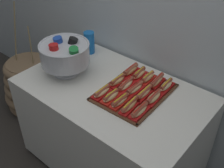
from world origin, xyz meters
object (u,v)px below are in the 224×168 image
object	(u,v)px
hot_dog_6	(126,85)
hot_dog_10	(131,71)
hot_dog_4	(139,111)
hot_dog_7	(135,89)
hot_dog_12	(148,78)
hot_dog_13	(157,81)
serving_tray	(134,92)
hot_dog_3	(129,106)
hot_dog_1	(111,97)
cup_stack	(89,42)
hot_dog_8	(144,93)
hot_dog_5	(117,81)
hot_dog_2	(120,101)
hot_dog_9	(153,98)
hot_dog_0	(102,92)
buffet_table	(112,127)
hot_dog_14	(166,86)
hot_dog_11	(139,74)
floor_vase	(31,85)
punch_bowl	(65,53)

from	to	relation	value
hot_dog_6	hot_dog_10	bearing A→B (deg)	116.31
hot_dog_4	hot_dog_7	xyz separation A→B (m)	(-0.16, 0.16, 0.00)
hot_dog_12	hot_dog_13	distance (m)	0.08
serving_tray	hot_dog_3	distance (m)	0.18
hot_dog_1	cup_stack	distance (m)	0.67
hot_dog_6	hot_dog_10	size ratio (longest dim) A/B	1.01
hot_dog_1	hot_dog_8	world-z (taller)	hot_dog_1
hot_dog_5	hot_dog_8	world-z (taller)	hot_dog_5
cup_stack	hot_dog_2	bearing A→B (deg)	-30.68
hot_dog_1	hot_dog_9	size ratio (longest dim) A/B	0.95
hot_dog_0	hot_dog_4	size ratio (longest dim) A/B	0.96
serving_tray	hot_dog_4	distance (m)	0.22
buffet_table	hot_dog_13	distance (m)	0.52
hot_dog_7	hot_dog_4	bearing A→B (deg)	-45.86
hot_dog_8	hot_dog_14	world-z (taller)	hot_dog_14
hot_dog_7	hot_dog_11	distance (m)	0.18
hot_dog_1	cup_stack	bearing A→B (deg)	145.86
hot_dog_2	hot_dog_13	world-z (taller)	hot_dog_13
floor_vase	buffet_table	bearing A→B (deg)	-2.18
hot_dog_5	hot_dog_13	xyz separation A→B (m)	(0.22, 0.17, 0.00)
floor_vase	serving_tray	world-z (taller)	floor_vase
hot_dog_9	hot_dog_8	bearing A→B (deg)	-178.14
hot_dog_1	hot_dog_11	size ratio (longest dim) A/B	0.98
hot_dog_7	hot_dog_8	size ratio (longest dim) A/B	0.95
hot_dog_11	hot_dog_14	xyz separation A→B (m)	(0.22, 0.01, -0.00)
hot_dog_8	hot_dog_12	xyz separation A→B (m)	(-0.08, 0.16, 0.00)
hot_dog_4	hot_dog_6	world-z (taller)	same
buffet_table	hot_dog_12	world-z (taller)	hot_dog_12
floor_vase	hot_dog_1	world-z (taller)	floor_vase
hot_dog_1	hot_dog_4	world-z (taller)	hot_dog_1
hot_dog_12	hot_dog_14	bearing A→B (deg)	1.86
hot_dog_11	punch_bowl	distance (m)	0.56
hot_dog_7	hot_dog_1	bearing A→B (deg)	-112.58
hot_dog_0	hot_dog_7	distance (m)	0.22
hot_dog_8	hot_dog_13	bearing A→B (deg)	91.86
hot_dog_13	hot_dog_8	bearing A→B (deg)	-88.14
hot_dog_0	hot_dog_3	bearing A→B (deg)	1.86
floor_vase	hot_dog_1	xyz separation A→B (m)	(1.20, -0.15, 0.57)
hot_dog_13	cup_stack	size ratio (longest dim) A/B	0.99
hot_dog_9	cup_stack	xyz separation A→B (m)	(-0.77, 0.20, 0.06)
hot_dog_11	hot_dog_8	bearing A→B (deg)	-45.86
buffet_table	hot_dog_0	distance (m)	0.42
hot_dog_10	hot_dog_3	bearing A→B (deg)	-53.85
hot_dog_8	hot_dog_5	bearing A→B (deg)	-178.14
hot_dog_4	punch_bowl	distance (m)	0.71
floor_vase	hot_dog_13	xyz separation A→B (m)	(1.34, 0.19, 0.57)
hot_dog_5	serving_tray	bearing A→B (deg)	1.86
hot_dog_12	hot_dog_2	bearing A→B (deg)	-88.14
hot_dog_2	hot_dog_3	xyz separation A→B (m)	(0.07, 0.00, 0.00)
hot_dog_10	hot_dog_14	bearing A→B (deg)	1.86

